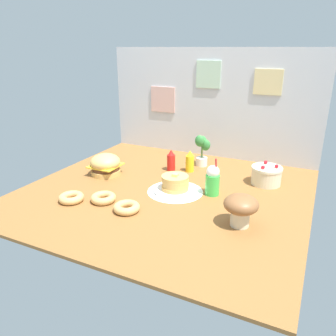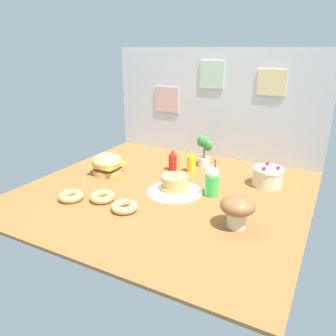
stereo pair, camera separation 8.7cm
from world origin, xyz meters
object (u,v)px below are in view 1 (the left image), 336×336
(cream_soda_cup, at_px, (213,180))
(potted_plant, at_px, (202,149))
(pancake_stack, at_px, (175,185))
(donut_vanilla, at_px, (127,207))
(burger, at_px, (105,165))
(mustard_bottle, at_px, (190,162))
(mushroom_stool, at_px, (241,207))
(layer_cake, at_px, (266,175))
(donut_chocolate, at_px, (103,198))
(ketchup_bottle, at_px, (171,161))
(donut_pink_glaze, at_px, (71,198))

(cream_soda_cup, distance_m, potted_plant, 0.59)
(pancake_stack, bearing_deg, donut_vanilla, -110.42)
(burger, relative_size, mustard_bottle, 1.33)
(potted_plant, distance_m, mushroom_stool, 1.02)
(pancake_stack, distance_m, potted_plant, 0.60)
(pancake_stack, height_order, layer_cake, layer_cake)
(donut_chocolate, height_order, donut_vanilla, same)
(ketchup_bottle, relative_size, donut_vanilla, 1.08)
(layer_cake, xyz_separation_m, donut_vanilla, (-0.70, -0.82, -0.04))
(donut_pink_glaze, xyz_separation_m, donut_chocolate, (0.19, 0.09, 0.00))
(pancake_stack, bearing_deg, burger, 174.41)
(donut_vanilla, bearing_deg, donut_pink_glaze, -174.55)
(layer_cake, xyz_separation_m, donut_pink_glaze, (-1.10, -0.85, -0.04))
(mustard_bottle, bearing_deg, pancake_stack, -81.86)
(pancake_stack, distance_m, donut_chocolate, 0.50)
(burger, bearing_deg, donut_chocolate, -56.25)
(pancake_stack, distance_m, mushroom_stool, 0.59)
(layer_cake, relative_size, mushroom_stool, 1.13)
(burger, relative_size, pancake_stack, 0.78)
(ketchup_bottle, bearing_deg, pancake_stack, -60.92)
(donut_vanilla, bearing_deg, pancake_stack, 69.58)
(burger, distance_m, cream_soda_cup, 0.88)
(potted_plant, bearing_deg, cream_soda_cup, -62.93)
(donut_pink_glaze, height_order, donut_chocolate, same)
(cream_soda_cup, xyz_separation_m, donut_vanilla, (-0.40, -0.47, -0.08))
(cream_soda_cup, bearing_deg, mustard_bottle, 131.33)
(mustard_bottle, bearing_deg, potted_plant, 77.39)
(ketchup_bottle, height_order, donut_pink_glaze, ketchup_bottle)
(donut_pink_glaze, bearing_deg, cream_soda_cup, 32.21)
(burger, distance_m, donut_pink_glaze, 0.51)
(ketchup_bottle, relative_size, cream_soda_cup, 0.67)
(burger, bearing_deg, mushroom_stool, -15.87)
(mushroom_stool, bearing_deg, layer_cake, 87.91)
(donut_vanilla, relative_size, mushroom_stool, 0.85)
(layer_cake, distance_m, ketchup_bottle, 0.76)
(cream_soda_cup, bearing_deg, donut_chocolate, -145.63)
(cream_soda_cup, bearing_deg, potted_plant, 117.07)
(ketchup_bottle, xyz_separation_m, donut_chocolate, (-0.15, -0.72, -0.06))
(burger, relative_size, donut_pink_glaze, 1.43)
(cream_soda_cup, bearing_deg, mushroom_stool, -50.47)
(ketchup_bottle, relative_size, mushroom_stool, 0.91)
(layer_cake, distance_m, potted_plant, 0.60)
(mushroom_stool, bearing_deg, ketchup_bottle, 138.82)
(burger, distance_m, layer_cake, 1.24)
(donut_chocolate, xyz_separation_m, potted_plant, (0.34, 0.94, 0.12))
(cream_soda_cup, height_order, potted_plant, potted_plant)
(cream_soda_cup, bearing_deg, donut_vanilla, -130.41)
(ketchup_bottle, distance_m, donut_pink_glaze, 0.88)
(burger, relative_size, ketchup_bottle, 1.33)
(pancake_stack, relative_size, donut_pink_glaze, 1.83)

